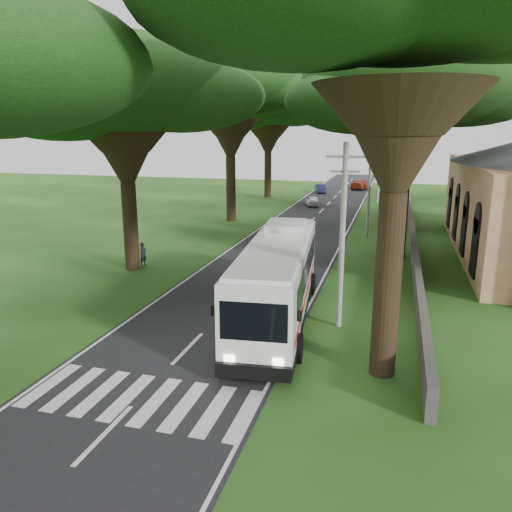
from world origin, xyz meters
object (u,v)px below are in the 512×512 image
pole_near (342,234)px  pedestrian (143,254)px  distant_car_a (312,201)px  pole_far (379,168)px  coach_bus (278,278)px  distant_car_c (361,184)px  distant_car_b (320,189)px  pole_mid (369,185)px

pole_near → pedestrian: 15.20m
distant_car_a → pole_far: bearing=-163.4°
coach_bus → pedestrian: bearing=141.2°
distant_car_c → distant_car_b: bearing=62.4°
pole_mid → distant_car_b: (-7.99, 27.82, -3.57)m
pole_far → distant_car_c: 14.63m
pole_far → distant_car_b: size_ratio=2.26×
pole_near → pedestrian: (-13.17, 6.78, -3.41)m
pole_near → distant_car_b: (-7.99, 47.82, -3.57)m
distant_car_a → distant_car_c: size_ratio=0.69×
pole_mid → pole_far: same height
pole_far → pole_mid: bearing=-90.0°
coach_bus → distant_car_a: bearing=90.9°
pole_near → pole_far: 40.00m
distant_car_a → pole_mid: bearing=98.3°
pole_near → pedestrian: pole_near is taller
distant_car_a → pole_near: bearing=85.1°
distant_car_b → pedestrian: 41.37m
pole_mid → pedestrian: size_ratio=5.22×
pole_near → coach_bus: (-2.81, 0.07, -2.20)m
pole_near → pole_mid: bearing=90.0°
pole_far → distant_car_c: pole_far is taller
coach_bus → distant_car_b: size_ratio=3.60×
pole_mid → distant_car_c: bearing=95.0°
coach_bus → distant_car_c: bearing=84.3°
pole_near → pedestrian: bearing=152.8°
pole_near → distant_car_b: bearing=99.5°
distant_car_c → pedestrian: size_ratio=3.26×
coach_bus → distant_car_a: 35.66m
pole_mid → pole_far: (0.00, 20.00, 0.00)m
pole_mid → distant_car_a: bearing=114.5°
pedestrian → distant_car_a: bearing=2.3°
pole_near → pole_far: same height
pole_mid → distant_car_c: size_ratio=1.60×
pedestrian → pole_near: bearing=-102.9°
pole_mid → coach_bus: (-2.81, -19.93, -2.20)m
distant_car_c → pedestrian: bearing=89.7°
pole_mid → distant_car_a: 17.36m
pole_near → pole_far: bearing=90.0°
pole_far → pedestrian: size_ratio=5.22×
pole_far → distant_car_b: pole_far is taller
pole_near → distant_car_a: size_ratio=2.33×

